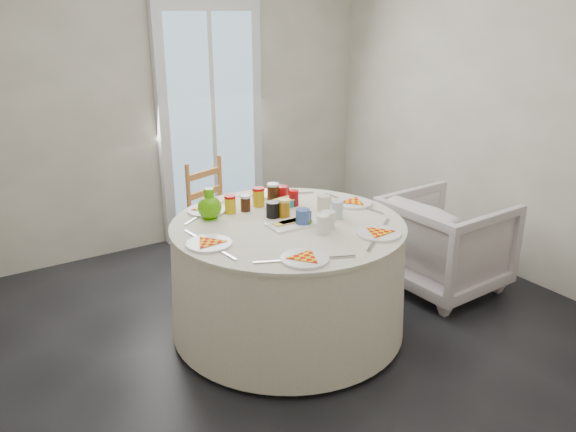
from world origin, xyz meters
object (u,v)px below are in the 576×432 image
table (288,278)px  armchair (446,240)px  wooden_chair (221,216)px  green_pitcher (209,202)px

table → armchair: bearing=-6.0°
wooden_chair → armchair: wooden_chair is taller
wooden_chair → green_pitcher: size_ratio=4.68×
armchair → green_pitcher: 1.82m
wooden_chair → green_pitcher: bearing=-139.6°
table → wooden_chair: bearing=87.5°
table → armchair: size_ratio=1.89×
table → green_pitcher: 0.70m
green_pitcher → wooden_chair: bearing=51.1°
wooden_chair → armchair: (1.27, -1.19, -0.08)m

